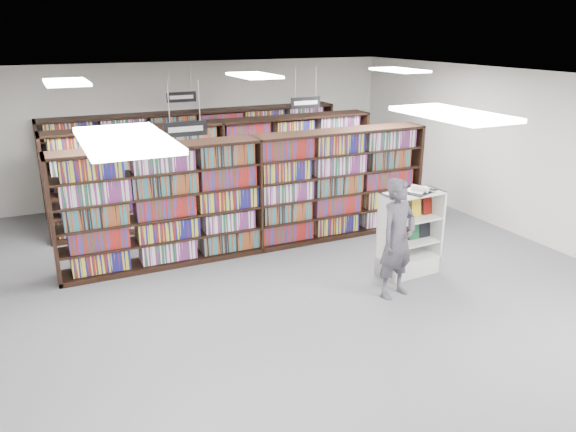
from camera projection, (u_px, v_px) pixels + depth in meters
name	position (u px, v px, depth m)	size (l,w,h in m)	color
floor	(305.00, 291.00, 8.82)	(12.00, 12.00, 0.00)	#545459
ceiling	(307.00, 83.00, 7.81)	(10.00, 12.00, 0.10)	white
wall_back	(193.00, 130.00, 13.47)	(10.00, 0.10, 3.20)	silver
wall_right	(548.00, 161.00, 10.33)	(0.10, 12.00, 3.20)	silver
bookshelf_row_near	(256.00, 194.00, 10.21)	(7.00, 0.60, 2.10)	black
bookshelf_row_mid	(221.00, 171.00, 11.92)	(7.00, 0.60, 2.10)	black
bookshelf_row_far	(198.00, 155.00, 13.38)	(7.00, 0.60, 2.10)	black
aisle_sign_left	(186.00, 128.00, 8.27)	(0.65, 0.02, 0.80)	#B2B2B7
aisle_sign_right	(306.00, 102.00, 11.20)	(0.65, 0.02, 0.80)	#B2B2B7
aisle_sign_center	(181.00, 96.00, 12.11)	(0.65, 0.02, 0.80)	#B2B2B7
troffer_front_left	(125.00, 140.00, 4.04)	(0.60, 1.20, 0.04)	white
troffer_front_center	(453.00, 114.00, 5.24)	(0.60, 1.20, 0.04)	white
troffer_back_left	(66.00, 82.00, 8.33)	(0.60, 1.20, 0.04)	white
troffer_back_center	(254.00, 75.00, 9.54)	(0.60, 1.20, 0.04)	white
troffer_back_right	(399.00, 70.00, 10.74)	(0.60, 1.20, 0.04)	white
endcap_display	(408.00, 246.00, 9.36)	(1.03, 0.56, 1.41)	white
open_book	(420.00, 190.00, 9.05)	(0.64, 0.52, 0.13)	black
shopper	(397.00, 239.00, 8.41)	(0.68, 0.44, 1.85)	#4D4953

